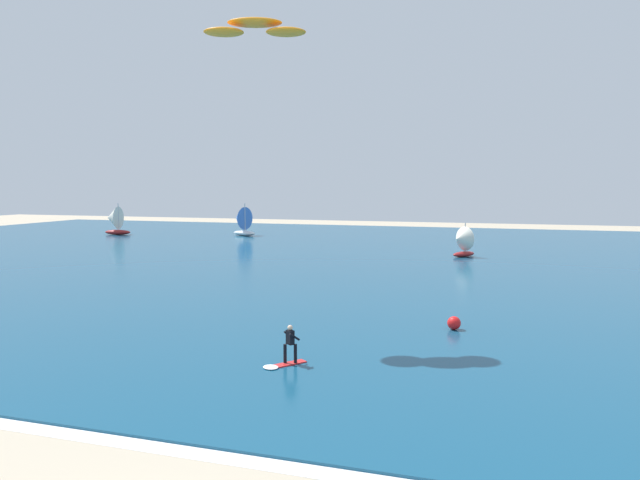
{
  "coord_description": "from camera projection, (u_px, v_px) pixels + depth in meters",
  "views": [
    {
      "loc": [
        7.44,
        -9.12,
        7.63
      ],
      "look_at": [
        -0.29,
        15.49,
        5.18
      ],
      "focal_mm": 33.04,
      "sensor_mm": 36.0,
      "label": 1
    }
  ],
  "objects": [
    {
      "name": "kitesurfer",
      "position": [
        286.0,
        351.0,
        24.54
      ],
      "size": [
        1.64,
        1.89,
        1.67
      ],
      "color": "red",
      "rests_on": "ocean"
    },
    {
      "name": "ocean",
      "position": [
        426.0,
        259.0,
        59.56
      ],
      "size": [
        160.0,
        90.0,
        0.1
      ],
      "primitive_type": "cube",
      "color": "navy",
      "rests_on": "ground"
    },
    {
      "name": "marker_buoy",
      "position": [
        454.0,
        323.0,
        30.52
      ],
      "size": [
        0.7,
        0.7,
        0.7
      ],
      "primitive_type": "sphere",
      "color": "red",
      "rests_on": "ocean"
    },
    {
      "name": "shoreline_foam",
      "position": [
        145.0,
        437.0,
        17.79
      ],
      "size": [
        68.56,
        1.73,
        0.01
      ],
      "primitive_type": "cube",
      "color": "white",
      "rests_on": "ground"
    },
    {
      "name": "sailboat_far_right",
      "position": [
        114.0,
        220.0,
        87.76
      ],
      "size": [
        4.14,
        3.57,
        4.72
      ],
      "color": "maroon",
      "rests_on": "ocean"
    },
    {
      "name": "sailboat_center_horizon",
      "position": [
        461.0,
        242.0,
        60.79
      ],
      "size": [
        3.03,
        3.17,
        3.53
      ],
      "color": "maroon",
      "rests_on": "ocean"
    },
    {
      "name": "sailboat_trailing",
      "position": [
        241.0,
        221.0,
        86.31
      ],
      "size": [
        4.21,
        3.71,
        4.73
      ],
      "color": "white",
      "rests_on": "ocean"
    },
    {
      "name": "kite",
      "position": [
        255.0,
        28.0,
        29.23
      ],
      "size": [
        5.36,
        3.07,
        0.78
      ],
      "color": "orange"
    }
  ]
}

